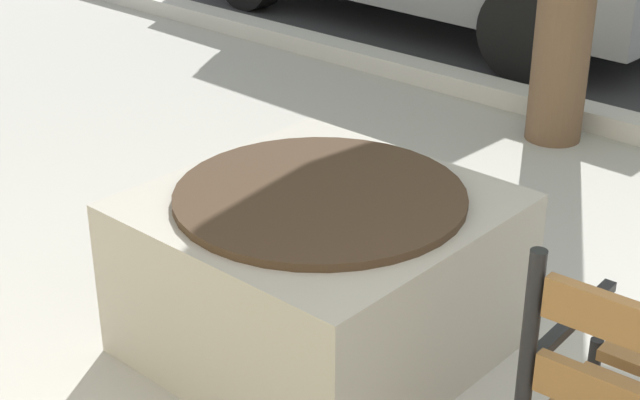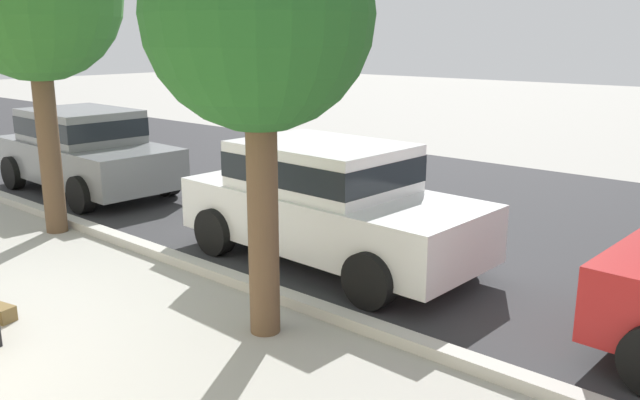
{
  "view_description": "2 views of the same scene",
  "coord_description": "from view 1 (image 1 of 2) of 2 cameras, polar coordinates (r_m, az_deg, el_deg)",
  "views": [
    {
      "loc": [
        -0.05,
        -2.1,
        2.07
      ],
      "look_at": [
        -2.1,
        0.18,
        0.6
      ],
      "focal_mm": 54.68,
      "sensor_mm": 36.0,
      "label": 1
    },
    {
      "loc": [
        6.74,
        -1.95,
        2.87
      ],
      "look_at": [
        1.32,
        4.28,
        0.8
      ],
      "focal_mm": 36.56,
      "sensor_mm": 36.0,
      "label": 2
    }
  ],
  "objects": [
    {
      "name": "concrete_planter",
      "position": [
        3.53,
        0.0,
        -4.21
      ],
      "size": [
        1.14,
        1.14,
        0.63
      ],
      "color": "gray",
      "rests_on": "ground"
    }
  ]
}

